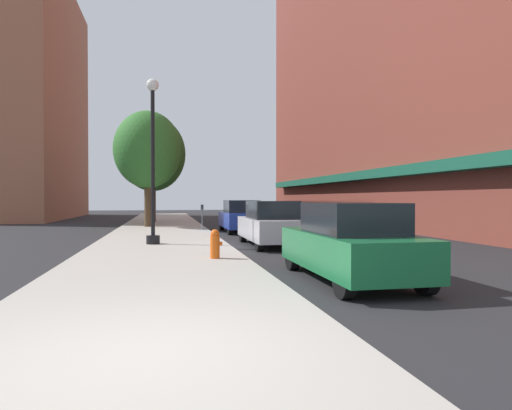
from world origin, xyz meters
TOP-DOWN VIEW (x-y plane):
  - ground_plane at (4.00, 18.00)m, footprint 90.00×90.00m
  - sidewalk_slab at (0.00, 19.00)m, footprint 4.80×50.00m
  - building_right_brick at (14.99, 22.00)m, footprint 6.80×40.00m
  - building_far_background at (-11.01, 37.00)m, footprint 6.80×18.00m
  - lamppost at (-0.26, 11.46)m, footprint 0.48×0.48m
  - fire_hydrant at (1.50, 7.21)m, footprint 0.33×0.26m
  - parking_meter_near at (2.05, 18.31)m, footprint 0.14×0.09m
  - tree_near at (-0.82, 21.59)m, footprint 3.87×3.87m
  - tree_mid at (-0.68, 26.90)m, footprint 4.52×4.52m
  - car_green at (4.00, 3.96)m, footprint 1.80×4.30m
  - car_silver at (4.00, 11.04)m, footprint 1.80×4.30m
  - car_blue at (4.00, 17.80)m, footprint 1.80×4.30m

SIDE VIEW (x-z plane):
  - ground_plane at x=4.00m, z-range 0.00..0.00m
  - sidewalk_slab at x=0.00m, z-range 0.00..0.12m
  - fire_hydrant at x=1.50m, z-range 0.12..0.91m
  - car_green at x=4.00m, z-range -0.02..1.64m
  - car_silver at x=4.00m, z-range -0.02..1.64m
  - car_blue at x=4.00m, z-range -0.02..1.64m
  - parking_meter_near at x=2.05m, z-range 0.29..1.60m
  - lamppost at x=-0.26m, z-range 0.25..6.15m
  - tree_near at x=-0.82m, z-range 1.22..7.90m
  - tree_mid at x=-0.68m, z-range 1.18..8.52m
  - building_far_background at x=-11.01m, z-range -0.02..20.45m
  - building_right_brick at x=14.99m, z-range -0.02..28.05m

